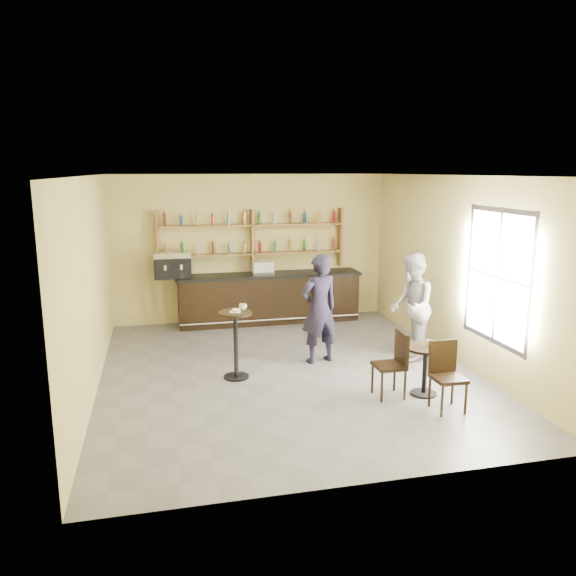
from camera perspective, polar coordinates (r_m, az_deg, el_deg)
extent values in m
plane|color=slate|center=(9.42, -0.08, -8.51)|extent=(7.00, 7.00, 0.00)
plane|color=white|center=(8.83, -0.09, 11.36)|extent=(7.00, 7.00, 0.00)
plane|color=#D4C778|center=(12.38, -3.75, 4.06)|extent=(7.00, 0.00, 7.00)
plane|color=#D4C778|center=(5.73, 7.86, -5.31)|extent=(7.00, 0.00, 7.00)
plane|color=#D4C778|center=(8.82, -19.44, 0.21)|extent=(0.00, 7.00, 7.00)
plane|color=#D4C778|center=(10.08, 16.77, 1.78)|extent=(0.00, 7.00, 7.00)
plane|color=white|center=(9.06, 20.52, 1.07)|extent=(0.00, 2.00, 2.00)
cube|color=white|center=(8.88, -5.39, -2.42)|extent=(0.18, 0.18, 0.00)
torus|color=gold|center=(8.87, -5.32, -2.27)|extent=(0.17, 0.17, 0.05)
imported|color=white|center=(8.98, -4.60, -1.93)|extent=(0.16, 0.16, 0.10)
imported|color=black|center=(9.64, 3.17, -2.14)|extent=(0.78, 0.61, 1.90)
imported|color=white|center=(8.53, 14.16, -5.48)|extent=(0.14, 0.14, 0.10)
imported|color=#96969B|center=(10.02, 12.42, -1.87)|extent=(0.99, 1.11, 1.89)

